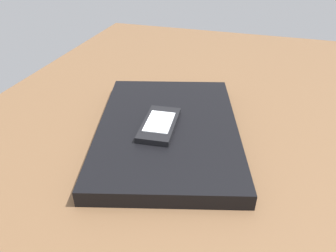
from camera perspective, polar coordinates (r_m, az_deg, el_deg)
The scene contains 3 objects.
desk_surface at distance 62.77cm, azimuth 1.55°, elevation 0.14°, with size 120.00×80.00×3.00cm, color brown.
laptop_closed at distance 56.39cm, azimuth -0.00°, elevation -0.64°, with size 34.46×23.71×2.52cm, color black.
cell_phone_on_laptop at distance 54.53cm, azimuth -1.53°, elevation 0.31°, with size 11.29×6.32×1.11cm.
Camera 1 is at (-51.28, -13.58, 35.05)cm, focal length 34.55 mm.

